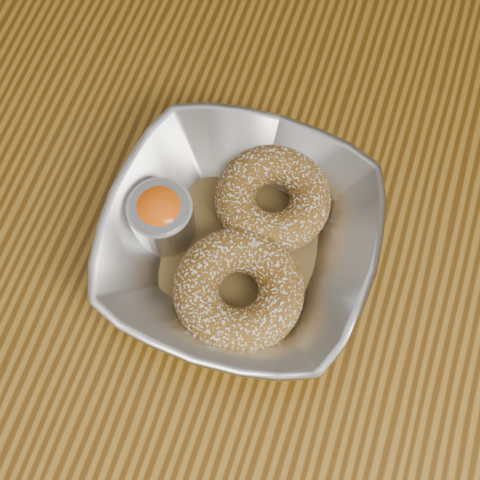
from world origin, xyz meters
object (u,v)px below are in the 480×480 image
(serving_bowl, at_px, (240,242))
(donut_back, at_px, (273,198))
(table, at_px, (252,280))
(donut_front, at_px, (239,290))
(ramekin, at_px, (162,216))

(serving_bowl, distance_m, donut_back, 0.05)
(table, relative_size, serving_bowl, 5.63)
(table, distance_m, donut_back, 0.13)
(serving_bowl, relative_size, donut_front, 2.11)
(serving_bowl, bearing_deg, table, 56.05)
(table, xyz_separation_m, ramekin, (-0.07, -0.01, 0.13))
(donut_front, bearing_deg, ramekin, 154.25)
(table, relative_size, donut_back, 12.73)
(donut_back, distance_m, ramekin, 0.09)
(table, xyz_separation_m, donut_front, (0.00, -0.05, 0.13))
(donut_back, bearing_deg, serving_bowl, -107.01)
(table, distance_m, serving_bowl, 0.13)
(table, distance_m, donut_front, 0.14)
(table, xyz_separation_m, donut_back, (0.01, 0.03, 0.13))
(table, bearing_deg, donut_front, -85.87)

